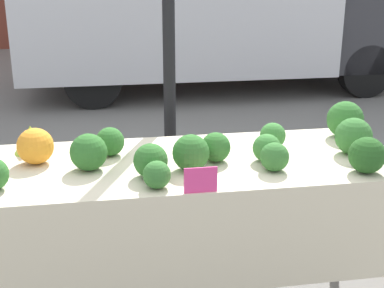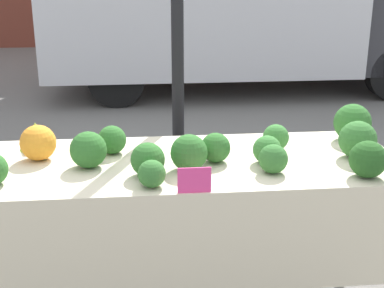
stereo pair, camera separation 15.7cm
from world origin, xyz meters
name	(u,v)px [view 1 (the left image)]	position (x,y,z in m)	size (l,w,h in m)	color
tent_pole	(169,38)	(-0.01, 0.72, 1.26)	(0.07, 0.07, 2.52)	black
market_table	(194,186)	(0.00, -0.06, 0.69)	(1.92, 0.75, 0.79)	beige
orange_cauliflower	(35,146)	(-0.70, 0.08, 0.88)	(0.16, 0.16, 0.16)	orange
romanesco_head	(31,139)	(-0.74, 0.24, 0.86)	(0.17, 0.17, 0.13)	#93B238
broccoli_head_0	(191,153)	(-0.02, -0.12, 0.88)	(0.16, 0.16, 0.16)	#2D6628
broccoli_head_1	(151,161)	(-0.20, -0.17, 0.87)	(0.15, 0.15, 0.15)	#2D6628
broccoli_head_2	(273,136)	(0.42, 0.11, 0.86)	(0.13, 0.13, 0.13)	#387533
broccoli_head_4	(110,142)	(-0.37, 0.13, 0.86)	(0.14, 0.14, 0.14)	#2D6628
broccoli_head_5	(267,148)	(0.33, -0.07, 0.86)	(0.13, 0.13, 0.13)	#387533
broccoli_head_6	(216,147)	(0.10, -0.03, 0.86)	(0.14, 0.14, 0.14)	#2D6628
broccoli_head_7	(89,152)	(-0.46, -0.04, 0.88)	(0.16, 0.16, 0.16)	#2D6628
broccoli_head_8	(354,136)	(0.77, -0.04, 0.88)	(0.18, 0.18, 0.18)	#336B2D
broccoli_head_9	(367,155)	(0.72, -0.27, 0.87)	(0.16, 0.16, 0.16)	#23511E
broccoli_head_10	(157,175)	(-0.19, -0.29, 0.85)	(0.11, 0.11, 0.11)	#336B2D
broccoli_head_11	(275,157)	(0.33, -0.18, 0.86)	(0.13, 0.13, 0.13)	#336B2D
broccoli_head_12	(345,119)	(0.84, 0.22, 0.89)	(0.19, 0.19, 0.19)	#2D6628
price_sign	(201,180)	(-0.03, -0.36, 0.85)	(0.13, 0.01, 0.11)	#E53D84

